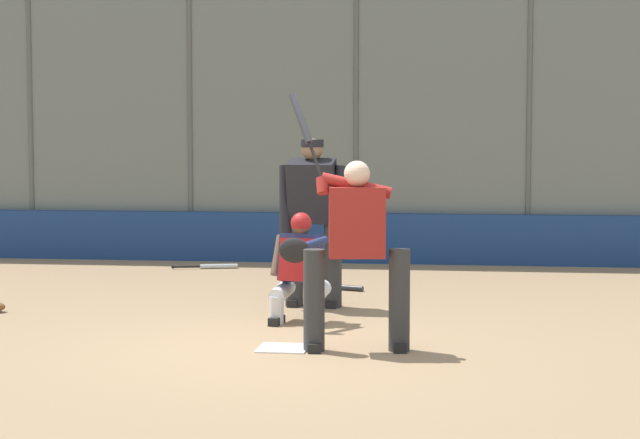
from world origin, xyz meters
name	(u,v)px	position (x,y,z in m)	size (l,w,h in m)	color
ground_plane	(283,349)	(0.00, 0.00, 0.00)	(160.00, 160.00, 0.00)	#9E7F5B
home_plate_marker	(283,348)	(0.00, 0.00, 0.01)	(0.43, 0.43, 0.01)	white
backstop_fence	(356,115)	(0.00, -6.56, 2.15)	(14.98, 0.08, 4.13)	#515651
padding_wall	(355,238)	(0.00, -6.46, 0.36)	(14.60, 0.18, 0.73)	navy
bleachers_beyond	(525,211)	(-2.62, -9.42, 0.59)	(10.43, 3.05, 1.80)	slate
batter_at_plate	(356,248)	(-0.63, 0.00, 0.89)	(1.10, 0.59, 2.22)	#333333
catcher_behind_plate	(299,266)	(0.05, -1.29, 0.56)	(0.59, 0.72, 1.09)	silver
umpire_home	(313,217)	(0.06, -2.30, 0.98)	(0.74, 0.47, 1.82)	#333333
spare_bat_near_backstop	(338,287)	(-0.07, -3.64, 0.03)	(0.86, 0.36, 0.07)	black
spare_bat_by_padding	(214,266)	(1.89, -5.50, 0.03)	(0.90, 0.29, 0.07)	black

